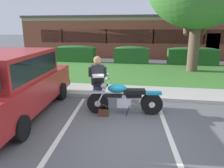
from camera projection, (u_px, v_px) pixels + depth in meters
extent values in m
plane|color=#565659|center=(127.00, 134.00, 5.19)|extent=(140.00, 140.00, 0.00)
cube|color=#ADA89E|center=(134.00, 98.00, 7.70)|extent=(60.00, 0.20, 0.12)
cube|color=#ADA89E|center=(135.00, 91.00, 8.51)|extent=(60.00, 1.50, 0.08)
cube|color=#3D752D|center=(139.00, 73.00, 12.15)|extent=(60.00, 6.13, 0.06)
cube|color=silver|center=(67.00, 125.00, 5.64)|extent=(0.50, 4.39, 0.01)
cube|color=silver|center=(168.00, 133.00, 5.23)|extent=(0.50, 4.39, 0.01)
cylinder|color=black|center=(98.00, 103.00, 6.37)|extent=(0.65, 0.18, 0.64)
cylinder|color=silver|center=(98.00, 103.00, 6.37)|extent=(0.19, 0.14, 0.18)
cylinder|color=black|center=(151.00, 104.00, 6.31)|extent=(0.66, 0.26, 0.64)
cylinder|color=silver|center=(151.00, 104.00, 6.31)|extent=(0.20, 0.22, 0.18)
cube|color=silver|center=(98.00, 92.00, 6.28)|extent=(0.45, 0.19, 0.06)
cube|color=teal|center=(154.00, 93.00, 6.22)|extent=(0.46, 0.25, 0.08)
cylinder|color=silver|center=(102.00, 95.00, 6.22)|extent=(0.31, 0.08, 0.58)
cylinder|color=silver|center=(102.00, 93.00, 6.37)|extent=(0.31, 0.08, 0.58)
sphere|color=silver|center=(103.00, 86.00, 6.23)|extent=(0.17, 0.17, 0.17)
cylinder|color=silver|center=(108.00, 82.00, 6.19)|extent=(0.12, 0.72, 0.03)
cylinder|color=black|center=(107.00, 85.00, 5.85)|extent=(0.06, 0.10, 0.04)
cylinder|color=black|center=(109.00, 79.00, 6.54)|extent=(0.06, 0.10, 0.04)
sphere|color=silver|center=(107.00, 79.00, 5.86)|extent=(0.08, 0.08, 0.08)
sphere|color=silver|center=(108.00, 74.00, 6.44)|extent=(0.08, 0.08, 0.08)
cube|color=black|center=(123.00, 96.00, 6.28)|extent=(1.10, 0.24, 0.10)
ellipsoid|color=teal|center=(117.00, 89.00, 6.23)|extent=(0.60, 0.39, 0.26)
cube|color=black|center=(134.00, 91.00, 6.24)|extent=(0.67, 0.36, 0.12)
cube|color=silver|center=(124.00, 102.00, 6.33)|extent=(0.43, 0.29, 0.28)
cylinder|color=silver|center=(123.00, 97.00, 6.29)|extent=(0.19, 0.14, 0.21)
cylinder|color=silver|center=(125.00, 97.00, 6.29)|extent=(0.19, 0.14, 0.21)
cylinder|color=silver|center=(136.00, 104.00, 6.48)|extent=(0.61, 0.15, 0.08)
cylinder|color=silver|center=(142.00, 104.00, 6.47)|extent=(0.61, 0.15, 0.08)
cylinder|color=black|center=(128.00, 111.00, 6.23)|extent=(0.11, 0.13, 0.30)
cube|color=black|center=(100.00, 110.00, 6.59)|extent=(0.17, 0.26, 0.10)
cube|color=black|center=(96.00, 110.00, 6.57)|extent=(0.17, 0.26, 0.10)
cylinder|color=navy|center=(100.00, 98.00, 6.51)|extent=(0.14, 0.14, 0.86)
cylinder|color=navy|center=(96.00, 98.00, 6.49)|extent=(0.14, 0.14, 0.86)
cube|color=#232328|center=(98.00, 75.00, 6.32)|extent=(0.43, 0.32, 0.58)
cube|color=#232328|center=(97.00, 66.00, 6.25)|extent=(0.34, 0.27, 0.06)
sphere|color=#A87A5B|center=(97.00, 61.00, 6.21)|extent=(0.21, 0.21, 0.21)
sphere|color=olive|center=(97.00, 60.00, 6.22)|extent=(0.23, 0.23, 0.23)
cube|color=black|center=(98.00, 84.00, 6.26)|extent=(0.24, 0.16, 0.12)
cylinder|color=#232328|center=(103.00, 75.00, 6.17)|extent=(0.18, 0.35, 0.09)
cylinder|color=#232328|center=(92.00, 76.00, 6.14)|extent=(0.18, 0.35, 0.09)
cylinder|color=#232328|center=(105.00, 72.00, 6.30)|extent=(0.10, 0.10, 0.28)
cylinder|color=#232328|center=(90.00, 72.00, 6.25)|extent=(0.10, 0.10, 0.28)
cube|color=beige|center=(98.00, 76.00, 6.02)|extent=(0.40, 0.40, 0.05)
cube|color=#562D19|center=(103.00, 112.00, 6.21)|extent=(0.28, 0.12, 0.24)
cube|color=#562D19|center=(103.00, 109.00, 6.18)|extent=(0.28, 0.13, 0.04)
torus|color=#562D19|center=(103.00, 108.00, 6.18)|extent=(0.20, 0.02, 0.20)
cube|color=#AD2323|center=(15.00, 92.00, 6.21)|extent=(2.25, 4.83, 0.80)
cube|color=#AD2323|center=(8.00, 66.00, 5.87)|extent=(1.93, 3.04, 0.76)
cube|color=black|center=(38.00, 67.00, 5.80)|extent=(0.25, 2.72, 0.55)
cube|color=black|center=(29.00, 61.00, 7.06)|extent=(1.57, 0.35, 0.51)
cube|color=black|center=(47.00, 82.00, 8.59)|extent=(1.90, 0.24, 0.20)
cylinder|color=black|center=(14.00, 90.00, 7.79)|extent=(0.28, 0.62, 0.60)
cylinder|color=black|center=(61.00, 91.00, 7.64)|extent=(0.28, 0.62, 0.60)
cylinder|color=black|center=(20.00, 128.00, 4.84)|extent=(0.28, 0.62, 0.60)
cylinder|color=brown|center=(194.00, 49.00, 12.17)|extent=(0.61, 0.61, 2.70)
cylinder|color=brown|center=(206.00, 23.00, 11.73)|extent=(0.21, 1.25, 1.33)
cylinder|color=brown|center=(185.00, 23.00, 11.91)|extent=(0.21, 1.35, 1.34)
cube|color=#235623|center=(76.00, 55.00, 15.89)|extent=(2.85, 0.90, 1.10)
ellipsoid|color=#235623|center=(76.00, 47.00, 15.75)|extent=(2.71, 0.84, 0.28)
cube|color=#235623|center=(132.00, 56.00, 15.23)|extent=(2.43, 0.90, 1.10)
ellipsoid|color=#235623|center=(132.00, 48.00, 15.09)|extent=(2.31, 0.84, 0.28)
cube|color=#235623|center=(192.00, 57.00, 14.57)|extent=(3.29, 0.90, 1.10)
ellipsoid|color=#235623|center=(193.00, 49.00, 14.43)|extent=(3.12, 0.84, 0.28)
cube|color=brown|center=(153.00, 37.00, 21.08)|extent=(22.65, 8.45, 3.31)
cube|color=#998466|center=(154.00, 19.00, 16.70)|extent=(22.65, 0.10, 0.24)
cube|color=#4C4742|center=(153.00, 18.00, 20.63)|extent=(22.87, 8.53, 0.20)
cube|color=#1E282D|center=(154.00, 37.00, 17.04)|extent=(19.25, 0.06, 1.10)
cube|color=brown|center=(62.00, 36.00, 18.25)|extent=(0.08, 0.04, 1.20)
cube|color=brown|center=(106.00, 36.00, 17.64)|extent=(0.08, 0.04, 1.20)
cube|color=brown|center=(154.00, 37.00, 17.03)|extent=(0.08, 0.04, 1.20)
cube|color=brown|center=(204.00, 37.00, 16.42)|extent=(0.08, 0.04, 1.20)
cube|color=#473323|center=(212.00, 47.00, 16.53)|extent=(1.00, 0.08, 2.10)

